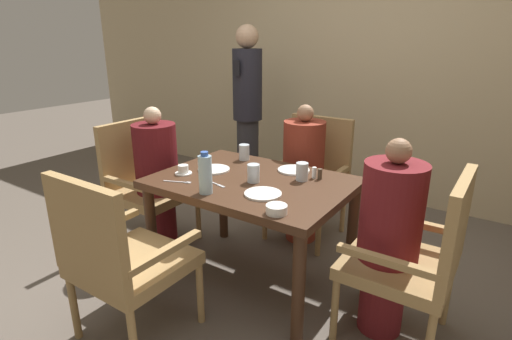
{
  "coord_description": "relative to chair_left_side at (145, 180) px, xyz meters",
  "views": [
    {
      "loc": [
        1.34,
        -1.96,
        1.58
      ],
      "look_at": [
        0.0,
        0.04,
        0.77
      ],
      "focal_mm": 28.0,
      "sensor_mm": 36.0,
      "label": 1
    }
  ],
  "objects": [
    {
      "name": "chair_left_side",
      "position": [
        0.0,
        0.0,
        0.0
      ],
      "size": [
        0.54,
        0.54,
        0.96
      ],
      "color": "#A88451",
      "rests_on": "ground_plane"
    },
    {
      "name": "pepper_shaker",
      "position": [
        1.37,
        0.24,
        0.24
      ],
      "size": [
        0.03,
        0.03,
        0.07
      ],
      "color": "#4C3D2D",
      "rests_on": "dining_table"
    },
    {
      "name": "chair_far_side",
      "position": [
        1.02,
        0.85,
        0.0
      ],
      "size": [
        0.54,
        0.54,
        0.96
      ],
      "color": "#A88451",
      "rests_on": "ground_plane"
    },
    {
      "name": "dining_table",
      "position": [
        1.02,
        0.0,
        0.11
      ],
      "size": [
        1.21,
        0.87,
        0.72
      ],
      "color": "#422819",
      "rests_on": "ground_plane"
    },
    {
      "name": "diner_in_far_chair",
      "position": [
        1.02,
        0.71,
        0.05
      ],
      "size": [
        0.32,
        0.32,
        1.1
      ],
      "color": "maroon",
      "rests_on": "ground_plane"
    },
    {
      "name": "glass_tall_far",
      "position": [
        0.73,
        0.32,
        0.26
      ],
      "size": [
        0.08,
        0.08,
        0.11
      ],
      "color": "silver",
      "rests_on": "dining_table"
    },
    {
      "name": "diner_in_right_chair",
      "position": [
        1.9,
        0.0,
        0.05
      ],
      "size": [
        0.32,
        0.32,
        1.11
      ],
      "color": "maroon",
      "rests_on": "ground_plane"
    },
    {
      "name": "bowl_small",
      "position": [
        1.42,
        -0.36,
        0.23
      ],
      "size": [
        0.11,
        0.11,
        0.05
      ],
      "color": "white",
      "rests_on": "dining_table"
    },
    {
      "name": "chair_near_corner",
      "position": [
        0.78,
        -0.85,
        0.0
      ],
      "size": [
        0.54,
        0.54,
        0.96
      ],
      "color": "#A88451",
      "rests_on": "ground_plane"
    },
    {
      "name": "chair_right_side",
      "position": [
        2.05,
        0.0,
        0.0
      ],
      "size": [
        0.54,
        0.54,
        0.96
      ],
      "color": "#A88451",
      "rests_on": "ground_plane"
    },
    {
      "name": "plate_main_left",
      "position": [
        1.22,
        -0.18,
        0.21
      ],
      "size": [
        0.21,
        0.21,
        0.01
      ],
      "color": "white",
      "rests_on": "dining_table"
    },
    {
      "name": "ground_plane",
      "position": [
        1.02,
        0.0,
        -0.52
      ],
      "size": [
        16.0,
        16.0,
        0.0
      ],
      "primitive_type": "plane",
      "color": "#60564C"
    },
    {
      "name": "plate_main_right",
      "position": [
        0.7,
        0.01,
        0.21
      ],
      "size": [
        0.21,
        0.21,
        0.01
      ],
      "color": "white",
      "rests_on": "dining_table"
    },
    {
      "name": "teacup_with_saucer",
      "position": [
        0.59,
        -0.16,
        0.23
      ],
      "size": [
        0.11,
        0.11,
        0.06
      ],
      "color": "white",
      "rests_on": "dining_table"
    },
    {
      "name": "knife_beside_plate",
      "position": [
        0.88,
        -0.2,
        0.21
      ],
      "size": [
        0.19,
        0.05,
        0.0
      ],
      "color": "silver",
      "rests_on": "dining_table"
    },
    {
      "name": "glass_tall_mid",
      "position": [
        1.29,
        0.16,
        0.26
      ],
      "size": [
        0.08,
        0.08,
        0.11
      ],
      "color": "silver",
      "rests_on": "dining_table"
    },
    {
      "name": "glass_tall_near",
      "position": [
        1.06,
        -0.03,
        0.26
      ],
      "size": [
        0.08,
        0.08,
        0.11
      ],
      "color": "silver",
      "rests_on": "dining_table"
    },
    {
      "name": "diner_in_left_chair",
      "position": [
        0.15,
        0.0,
        0.05
      ],
      "size": [
        0.32,
        0.32,
        1.1
      ],
      "color": "#5B1419",
      "rests_on": "ground_plane"
    },
    {
      "name": "water_bottle",
      "position": [
        0.93,
        -0.34,
        0.32
      ],
      "size": [
        0.08,
        0.08,
        0.25
      ],
      "color": "#A3C6DB",
      "rests_on": "dining_table"
    },
    {
      "name": "salt_shaker",
      "position": [
        1.34,
        0.24,
        0.24
      ],
      "size": [
        0.03,
        0.03,
        0.07
      ],
      "color": "white",
      "rests_on": "dining_table"
    },
    {
      "name": "plate_dessert_center",
      "position": [
        1.16,
        0.29,
        0.21
      ],
      "size": [
        0.21,
        0.21,
        0.01
      ],
      "color": "white",
      "rests_on": "dining_table"
    },
    {
      "name": "standing_host",
      "position": [
        0.09,
        1.28,
        0.39
      ],
      "size": [
        0.29,
        0.32,
        1.69
      ],
      "color": "#2D2D33",
      "rests_on": "ground_plane"
    },
    {
      "name": "fork_beside_plate",
      "position": [
        0.68,
        -0.29,
        0.21
      ],
      "size": [
        0.17,
        0.08,
        0.0
      ],
      "color": "silver",
      "rests_on": "dining_table"
    },
    {
      "name": "wall_back",
      "position": [
        1.02,
        1.97,
        0.88
      ],
      "size": [
        8.0,
        0.06,
        2.8
      ],
      "color": "#C6B289",
      "rests_on": "ground_plane"
    }
  ]
}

